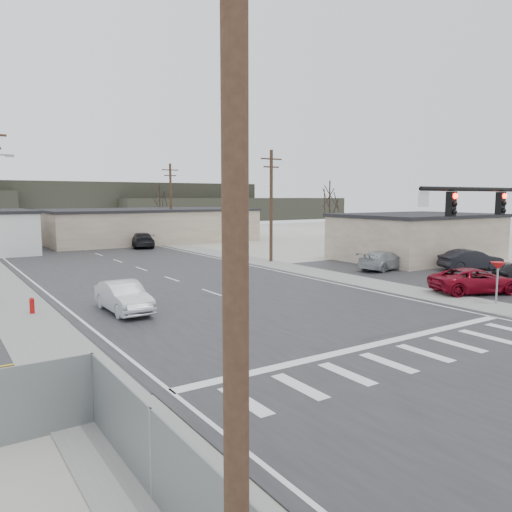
{
  "coord_description": "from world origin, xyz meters",
  "views": [
    {
      "loc": [
        -14.31,
        -18.67,
        5.9
      ],
      "look_at": [
        0.88,
        4.36,
        2.6
      ],
      "focal_mm": 35.0,
      "sensor_mm": 36.0,
      "label": 1
    }
  ],
  "objects_px": {
    "car_parked_red": "(475,281)",
    "car_far_b": "(0,233)",
    "car_parked_dark_b": "(471,260)",
    "car_parked_silver": "(384,260)",
    "fire_hydrant": "(32,306)",
    "car_far_a": "(142,240)",
    "sedan_crossing": "(124,297)"
  },
  "relations": [
    {
      "from": "car_parked_red",
      "to": "car_far_b",
      "type": "bearing_deg",
      "value": 39.61
    },
    {
      "from": "car_parked_dark_b",
      "to": "car_parked_silver",
      "type": "height_order",
      "value": "car_parked_dark_b"
    },
    {
      "from": "fire_hydrant",
      "to": "car_far_b",
      "type": "bearing_deg",
      "value": 85.14
    },
    {
      "from": "fire_hydrant",
      "to": "car_far_b",
      "type": "xyz_separation_m",
      "value": [
        4.45,
        52.37,
        0.32
      ]
    },
    {
      "from": "car_far_a",
      "to": "car_far_b",
      "type": "distance_m",
      "value": 26.65
    },
    {
      "from": "car_parked_dark_b",
      "to": "car_parked_red",
      "type": "bearing_deg",
      "value": 146.23
    },
    {
      "from": "car_parked_dark_b",
      "to": "car_parked_silver",
      "type": "bearing_deg",
      "value": 75.99
    },
    {
      "from": "sedan_crossing",
      "to": "car_far_b",
      "type": "height_order",
      "value": "sedan_crossing"
    },
    {
      "from": "car_parked_red",
      "to": "car_parked_dark_b",
      "type": "bearing_deg",
      "value": -32.89
    },
    {
      "from": "sedan_crossing",
      "to": "car_parked_silver",
      "type": "xyz_separation_m",
      "value": [
        22.41,
        2.97,
        -0.04
      ]
    },
    {
      "from": "sedan_crossing",
      "to": "car_parked_silver",
      "type": "relative_size",
      "value": 0.91
    },
    {
      "from": "sedan_crossing",
      "to": "car_parked_silver",
      "type": "height_order",
      "value": "sedan_crossing"
    },
    {
      "from": "car_far_a",
      "to": "car_parked_red",
      "type": "bearing_deg",
      "value": 113.82
    },
    {
      "from": "car_parked_red",
      "to": "fire_hydrant",
      "type": "bearing_deg",
      "value": 91.41
    },
    {
      "from": "car_parked_red",
      "to": "sedan_crossing",
      "type": "bearing_deg",
      "value": 93.02
    },
    {
      "from": "fire_hydrant",
      "to": "car_far_b",
      "type": "relative_size",
      "value": 0.2
    },
    {
      "from": "car_far_a",
      "to": "car_parked_red",
      "type": "height_order",
      "value": "car_far_a"
    },
    {
      "from": "car_far_a",
      "to": "car_parked_dark_b",
      "type": "xyz_separation_m",
      "value": [
        15.53,
        -31.74,
        -0.05
      ]
    },
    {
      "from": "car_far_b",
      "to": "car_parked_dark_b",
      "type": "xyz_separation_m",
      "value": [
        27.54,
        -55.53,
        0.08
      ]
    },
    {
      "from": "fire_hydrant",
      "to": "car_far_a",
      "type": "distance_m",
      "value": 32.99
    },
    {
      "from": "car_far_a",
      "to": "car_parked_silver",
      "type": "bearing_deg",
      "value": 122.76
    },
    {
      "from": "car_far_b",
      "to": "car_parked_silver",
      "type": "xyz_separation_m",
      "value": [
        21.94,
        -51.55,
        0.01
      ]
    },
    {
      "from": "car_parked_red",
      "to": "car_parked_silver",
      "type": "distance_m",
      "value": 10.22
    },
    {
      "from": "sedan_crossing",
      "to": "car_far_a",
      "type": "distance_m",
      "value": 33.17
    },
    {
      "from": "sedan_crossing",
      "to": "fire_hydrant",
      "type": "bearing_deg",
      "value": 150.62
    },
    {
      "from": "car_far_a",
      "to": "car_parked_red",
      "type": "xyz_separation_m",
      "value": [
        7.13,
        -37.59,
        -0.11
      ]
    },
    {
      "from": "fire_hydrant",
      "to": "sedan_crossing",
      "type": "bearing_deg",
      "value": -28.28
    },
    {
      "from": "car_parked_silver",
      "to": "car_far_a",
      "type": "bearing_deg",
      "value": 11.74
    },
    {
      "from": "fire_hydrant",
      "to": "sedan_crossing",
      "type": "height_order",
      "value": "sedan_crossing"
    },
    {
      "from": "car_far_a",
      "to": "car_far_b",
      "type": "relative_size",
      "value": 1.38
    },
    {
      "from": "fire_hydrant",
      "to": "car_parked_silver",
      "type": "xyz_separation_m",
      "value": [
        26.4,
        0.82,
        0.34
      ]
    },
    {
      "from": "sedan_crossing",
      "to": "car_far_a",
      "type": "bearing_deg",
      "value": 66.79
    }
  ]
}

